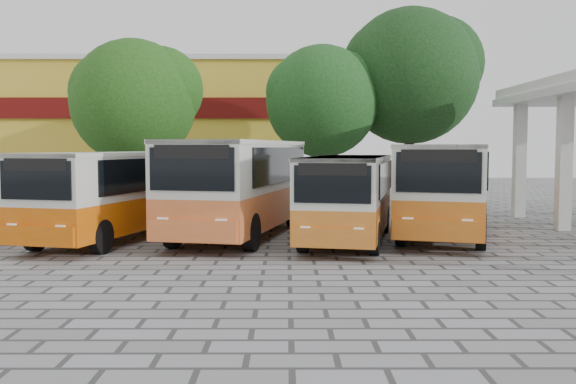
{
  "coord_description": "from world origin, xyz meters",
  "views": [
    {
      "loc": [
        -1.94,
        -16.44,
        2.93
      ],
      "look_at": [
        -1.9,
        4.03,
        1.5
      ],
      "focal_mm": 40.0,
      "sensor_mm": 36.0,
      "label": 1
    }
  ],
  "objects_px": {
    "bus_centre_left": "(240,181)",
    "bus_far_left": "(112,189)",
    "bus_far_right": "(447,183)",
    "bus_centre_right": "(349,192)"
  },
  "relations": [
    {
      "from": "bus_centre_left",
      "to": "bus_far_left",
      "type": "bearing_deg",
      "value": -155.82
    },
    {
      "from": "bus_far_left",
      "to": "bus_far_right",
      "type": "distance_m",
      "value": 10.8
    },
    {
      "from": "bus_far_right",
      "to": "bus_far_left",
      "type": "bearing_deg",
      "value": -157.97
    },
    {
      "from": "bus_centre_left",
      "to": "bus_centre_right",
      "type": "distance_m",
      "value": 3.66
    },
    {
      "from": "bus_centre_left",
      "to": "bus_far_right",
      "type": "relative_size",
      "value": 1.03
    },
    {
      "from": "bus_centre_left",
      "to": "bus_far_right",
      "type": "bearing_deg",
      "value": 13.17
    },
    {
      "from": "bus_centre_right",
      "to": "bus_centre_left",
      "type": "bearing_deg",
      "value": 173.2
    },
    {
      "from": "bus_far_left",
      "to": "bus_centre_left",
      "type": "distance_m",
      "value": 4.04
    },
    {
      "from": "bus_centre_left",
      "to": "bus_centre_right",
      "type": "height_order",
      "value": "bus_centre_left"
    },
    {
      "from": "bus_far_left",
      "to": "bus_centre_left",
      "type": "bearing_deg",
      "value": 26.05
    }
  ]
}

